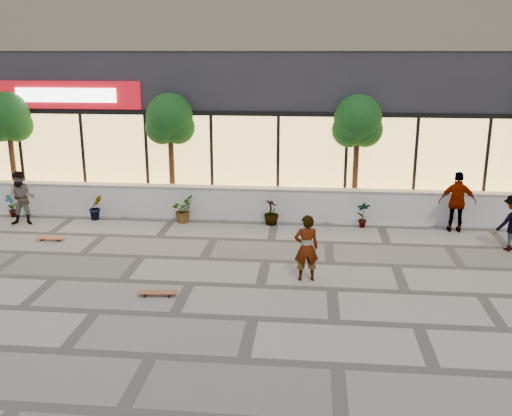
# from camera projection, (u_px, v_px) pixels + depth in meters

# --- Properties ---
(ground) EXTENTS (80.00, 80.00, 0.00)m
(ground) POSITION_uv_depth(u_px,v_px,m) (253.00, 319.00, 11.49)
(ground) COLOR #A39C8D
(ground) RESTS_ON ground
(planter_wall) EXTENTS (22.00, 0.42, 1.04)m
(planter_wall) POSITION_uv_depth(u_px,v_px,m) (276.00, 204.00, 18.06)
(planter_wall) COLOR white
(planter_wall) RESTS_ON ground
(retail_building) EXTENTS (24.00, 9.17, 8.50)m
(retail_building) POSITION_uv_depth(u_px,v_px,m) (286.00, 76.00, 22.32)
(retail_building) COLOR #27262C
(retail_building) RESTS_ON ground
(shrub_a) EXTENTS (0.43, 0.29, 0.81)m
(shrub_a) POSITION_uv_depth(u_px,v_px,m) (12.00, 205.00, 18.38)
(shrub_a) COLOR #133E14
(shrub_a) RESTS_ON ground
(shrub_b) EXTENTS (0.57, 0.57, 0.81)m
(shrub_b) POSITION_uv_depth(u_px,v_px,m) (96.00, 207.00, 18.11)
(shrub_b) COLOR #133E14
(shrub_b) RESTS_ON ground
(shrub_c) EXTENTS (0.68, 0.77, 0.81)m
(shrub_c) POSITION_uv_depth(u_px,v_px,m) (182.00, 210.00, 17.84)
(shrub_c) COLOR #133E14
(shrub_c) RESTS_ON ground
(shrub_d) EXTENTS (0.64, 0.64, 0.81)m
(shrub_d) POSITION_uv_depth(u_px,v_px,m) (271.00, 212.00, 17.57)
(shrub_d) COLOR #133E14
(shrub_d) RESTS_ON ground
(shrub_e) EXTENTS (0.46, 0.35, 0.81)m
(shrub_e) POSITION_uv_depth(u_px,v_px,m) (363.00, 214.00, 17.31)
(shrub_e) COLOR #133E14
(shrub_e) RESTS_ON ground
(tree_west) EXTENTS (1.60, 1.50, 3.92)m
(tree_west) POSITION_uv_depth(u_px,v_px,m) (8.00, 120.00, 18.93)
(tree_west) COLOR #422B17
(tree_west) RESTS_ON ground
(tree_midwest) EXTENTS (1.60, 1.50, 3.92)m
(tree_midwest) POSITION_uv_depth(u_px,v_px,m) (170.00, 122.00, 18.41)
(tree_midwest) COLOR #422B17
(tree_midwest) RESTS_ON ground
(tree_mideast) EXTENTS (1.60, 1.50, 3.92)m
(tree_mideast) POSITION_uv_depth(u_px,v_px,m) (358.00, 124.00, 17.83)
(tree_mideast) COLOR #422B17
(tree_mideast) RESTS_ON ground
(skater_center) EXTENTS (0.64, 0.48, 1.59)m
(skater_center) POSITION_uv_depth(u_px,v_px,m) (306.00, 248.00, 13.22)
(skater_center) COLOR silver
(skater_center) RESTS_ON ground
(skater_left) EXTENTS (0.91, 0.76, 1.68)m
(skater_left) POSITION_uv_depth(u_px,v_px,m) (22.00, 198.00, 17.46)
(skater_left) COLOR tan
(skater_left) RESTS_ON ground
(skater_right_near) EXTENTS (1.11, 0.56, 1.81)m
(skater_right_near) POSITION_uv_depth(u_px,v_px,m) (457.00, 202.00, 16.77)
(skater_right_near) COLOR white
(skater_right_near) RESTS_ON ground
(skateboard_center) EXTENTS (0.88, 0.29, 0.10)m
(skateboard_center) POSITION_uv_depth(u_px,v_px,m) (157.00, 292.00, 12.51)
(skateboard_center) COLOR brown
(skateboard_center) RESTS_ON ground
(skateboard_left) EXTENTS (0.78, 0.20, 0.09)m
(skateboard_left) POSITION_uv_depth(u_px,v_px,m) (51.00, 238.00, 16.16)
(skateboard_left) COLOR #E85A2B
(skateboard_left) RESTS_ON ground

